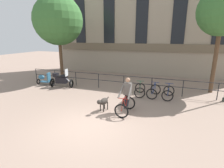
{
  "coord_description": "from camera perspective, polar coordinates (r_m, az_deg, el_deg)",
  "views": [
    {
      "loc": [
        3.19,
        -5.85,
        3.58
      ],
      "look_at": [
        0.0,
        2.86,
        1.05
      ],
      "focal_mm": 28.0,
      "sensor_mm": 36.0,
      "label": 1
    }
  ],
  "objects": [
    {
      "name": "building_facade",
      "position": [
        17.16,
        9.83,
        17.87
      ],
      "size": [
        18.0,
        0.72,
        8.9
      ],
      "color": "gray",
      "rests_on": "ground_plane"
    },
    {
      "name": "parked_bicycle_mid_right",
      "position": [
        10.88,
        17.87,
        -2.72
      ],
      "size": [
        0.7,
        1.13,
        0.86
      ],
      "rotation": [
        0.0,
        0.0,
        3.11
      ],
      "color": "black",
      "rests_on": "ground_plane"
    },
    {
      "name": "ground_plane",
      "position": [
        7.56,
        -7.7,
        -13.13
      ],
      "size": [
        60.0,
        60.0,
        0.0
      ],
      "primitive_type": "plane",
      "color": "gray"
    },
    {
      "name": "parked_motorcycle",
      "position": [
        13.17,
        -16.22,
        1.39
      ],
      "size": [
        1.68,
        0.88,
        1.35
      ],
      "rotation": [
        0.0,
        0.0,
        1.74
      ],
      "color": "black",
      "rests_on": "ground_plane"
    },
    {
      "name": "tree_canalside_left",
      "position": [
        15.19,
        -17.18,
        19.22
      ],
      "size": [
        3.87,
        3.87,
        6.75
      ],
      "color": "brown",
      "rests_on": "ground_plane"
    },
    {
      "name": "parked_scooter",
      "position": [
        14.29,
        -21.33,
        1.58
      ],
      "size": [
        1.29,
        0.43,
        0.96
      ],
      "rotation": [
        0.0,
        0.0,
        1.6
      ],
      "color": "black",
      "rests_on": "ground_plane"
    },
    {
      "name": "canal_railing",
      "position": [
        11.85,
        3.87,
        1.2
      ],
      "size": [
        15.05,
        0.05,
        1.05
      ],
      "color": "#232326",
      "rests_on": "ground_plane"
    },
    {
      "name": "parked_bicycle_mid_left",
      "position": [
        10.94,
        13.45,
        -2.31
      ],
      "size": [
        0.77,
        1.17,
        0.86
      ],
      "rotation": [
        0.0,
        0.0,
        3.04
      ],
      "color": "black",
      "rests_on": "ground_plane"
    },
    {
      "name": "cyclist_with_bike",
      "position": [
        8.39,
        4.7,
        -4.41
      ],
      "size": [
        0.73,
        1.2,
        1.7
      ],
      "rotation": [
        0.0,
        0.0,
        -0.05
      ],
      "color": "black",
      "rests_on": "ground_plane"
    },
    {
      "name": "parked_bicycle_near_lamp",
      "position": [
        11.05,
        9.1,
        -1.89
      ],
      "size": [
        0.84,
        1.21,
        0.86
      ],
      "rotation": [
        0.0,
        0.0,
        3.31
      ],
      "color": "black",
      "rests_on": "ground_plane"
    },
    {
      "name": "dog",
      "position": [
        8.62,
        -2.93,
        -5.83
      ],
      "size": [
        0.39,
        0.98,
        0.69
      ],
      "rotation": [
        0.0,
        0.0,
        -0.21
      ],
      "color": "#332D28",
      "rests_on": "ground_plane"
    },
    {
      "name": "tree_canalside_right",
      "position": [
        12.95,
        32.4,
        19.35
      ],
      "size": [
        2.93,
        2.93,
        6.51
      ],
      "color": "brown",
      "rests_on": "ground_plane"
    }
  ]
}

